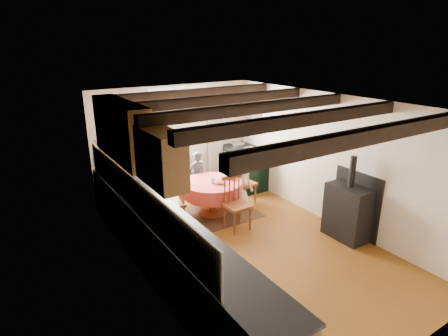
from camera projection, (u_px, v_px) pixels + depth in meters
floor at (250, 246)px, 6.23m from camera, size 3.60×5.50×0.00m
ceiling at (253, 102)px, 5.46m from camera, size 3.60×5.50×0.00m
wall_back at (175, 141)px, 8.03m from camera, size 3.60×0.00×2.40m
wall_front at (419, 261)px, 3.65m from camera, size 3.60×0.00×2.40m
wall_left at (142, 205)px, 4.92m from camera, size 0.00×5.50×2.40m
wall_right at (331, 160)px, 6.76m from camera, size 0.00×5.50×2.40m
beam_a at (368, 136)px, 3.89m from camera, size 3.60×0.16×0.16m
beam_b at (301, 120)px, 4.69m from camera, size 3.60×0.16×0.16m
beam_c at (253, 108)px, 5.48m from camera, size 3.60×0.16×0.16m
beam_d at (218, 100)px, 6.28m from camera, size 3.60×0.16×0.16m
beam_e at (190, 93)px, 7.08m from camera, size 3.60×0.16×0.16m
splash_left at (136, 197)px, 5.17m from camera, size 0.02×4.50×0.55m
splash_back at (131, 148)px, 7.50m from camera, size 1.40×0.02×0.55m
base_cabinet_left at (166, 248)px, 5.32m from camera, size 0.60×5.30×0.88m
base_cabinet_back at (136, 188)px, 7.50m from camera, size 1.30×0.60×0.88m
worktop_left at (166, 219)px, 5.18m from camera, size 0.64×5.30×0.04m
worktop_back at (135, 167)px, 7.34m from camera, size 1.30×0.64×0.04m
wall_cabinet_glass at (121, 130)px, 5.72m from camera, size 0.34×1.80×0.90m
wall_cabinet_solid at (161, 158)px, 4.54m from camera, size 0.34×0.90×0.70m
window_frame at (179, 123)px, 7.94m from camera, size 1.34×0.03×1.54m
window_pane at (179, 123)px, 7.95m from camera, size 1.20×0.01×1.40m
curtain_left at (144, 152)px, 7.60m from camera, size 0.35×0.10×2.10m
curtain_right at (215, 141)px, 8.47m from camera, size 0.35×0.10×2.10m
curtain_rod at (180, 95)px, 7.68m from camera, size 2.00×0.03×0.03m
wall_picture at (254, 113)px, 8.42m from camera, size 0.04×0.50×0.60m
wall_plate at (217, 114)px, 8.38m from camera, size 0.30×0.02×0.30m
rug at (213, 214)px, 7.37m from camera, size 1.64×1.28×0.01m
dining_table at (213, 198)px, 7.27m from camera, size 1.14×1.14×0.69m
chair_near at (237, 204)px, 6.63m from camera, size 0.44×0.46×1.00m
chair_left at (172, 201)px, 6.73m from camera, size 0.52×0.50×1.01m
chair_right at (244, 182)px, 7.72m from camera, size 0.49×0.48×0.97m
aga_range at (244, 167)px, 8.61m from camera, size 0.68×1.05×0.97m
cast_iron_stove at (349, 198)px, 6.28m from camera, size 0.44×0.74×1.48m
child_far at (197, 177)px, 7.79m from camera, size 0.44×0.32×1.11m
child_right at (240, 179)px, 7.55m from camera, size 0.51×0.66×1.20m
bowl_a at (230, 177)px, 7.31m from camera, size 0.33×0.33×0.06m
bowl_b at (221, 182)px, 7.07m from camera, size 0.20×0.20×0.06m
cup at (213, 181)px, 7.08m from camera, size 0.11×0.11×0.10m
canister_tall at (123, 162)px, 7.20m from camera, size 0.13×0.13×0.22m
canister_wide at (135, 159)px, 7.45m from camera, size 0.17×0.17×0.19m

